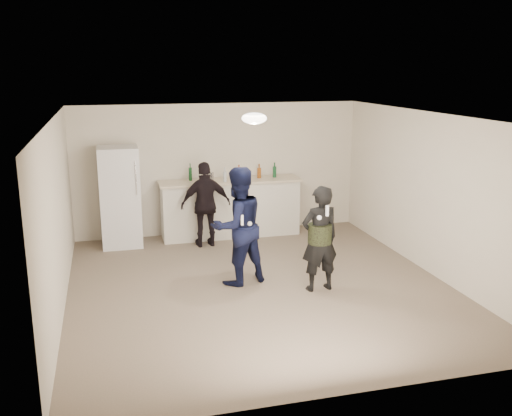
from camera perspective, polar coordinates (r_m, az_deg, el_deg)
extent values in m
plane|color=#6B5B4C|center=(8.54, 0.35, -7.83)|extent=(6.00, 6.00, 0.00)
plane|color=silver|center=(7.96, 0.37, 9.14)|extent=(6.00, 6.00, 0.00)
plane|color=beige|center=(11.02, -3.73, 3.92)|extent=(6.00, 0.00, 6.00)
plane|color=beige|center=(5.44, 8.70, -6.88)|extent=(6.00, 0.00, 6.00)
plane|color=beige|center=(7.92, -19.23, -0.87)|extent=(0.00, 6.00, 6.00)
plane|color=beige|center=(9.25, 17.05, 1.37)|extent=(0.00, 6.00, 6.00)
cube|color=silver|center=(10.88, -2.56, -0.10)|extent=(2.60, 0.56, 1.05)
cube|color=beige|center=(10.76, -2.59, 2.71)|extent=(2.68, 0.64, 0.04)
cube|color=silver|center=(10.50, -13.44, 1.10)|extent=(0.70, 0.70, 1.80)
cylinder|color=silver|center=(10.07, -11.92, 2.97)|extent=(0.02, 0.02, 0.60)
ellipsoid|color=white|center=(8.25, -0.18, 8.96)|extent=(0.36, 0.36, 0.16)
cylinder|color=#ACABB0|center=(10.66, -4.49, 3.15)|extent=(0.08, 0.08, 0.17)
imported|color=#0F1741|center=(8.41, -1.84, -1.82)|extent=(1.03, 0.91, 1.77)
imported|color=black|center=(8.22, 6.38, -3.07)|extent=(0.60, 0.43, 1.55)
cylinder|color=#263217|center=(8.20, 6.40, -2.56)|extent=(0.34, 0.34, 0.28)
imported|color=black|center=(10.23, -5.04, 0.35)|extent=(0.91, 0.41, 1.54)
cube|color=white|center=(8.10, -1.41, -1.21)|extent=(0.04, 0.04, 0.15)
sphere|color=silver|center=(8.18, -0.64, -1.57)|extent=(0.07, 0.07, 0.07)
cube|color=white|center=(7.87, 7.13, -0.27)|extent=(0.04, 0.04, 0.15)
sphere|color=white|center=(7.88, 6.35, -0.97)|extent=(0.07, 0.07, 0.07)
cylinder|color=#913715|center=(10.69, -1.71, 3.35)|extent=(0.07, 0.07, 0.22)
cylinder|color=brown|center=(10.94, 0.32, 3.52)|extent=(0.08, 0.08, 0.19)
cylinder|color=#14471F|center=(10.74, -6.58, 3.39)|extent=(0.06, 0.06, 0.25)
cylinder|color=#144624|center=(11.00, 1.87, 3.63)|extent=(0.07, 0.07, 0.21)
cylinder|color=silver|center=(10.58, -3.13, 3.14)|extent=(0.07, 0.07, 0.19)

